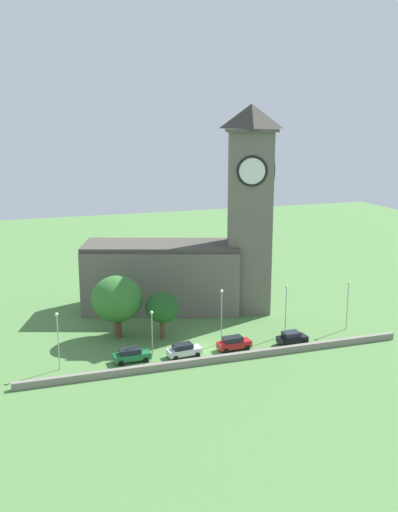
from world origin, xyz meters
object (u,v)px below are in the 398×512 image
(tree_riverside_west, at_px, (117,299))
(tree_riverside_east, at_px, (162,308))
(car_white, at_px, (184,350))
(streetlamp_west_mid, at_px, (152,325))
(streetlamp_west_end, at_px, (58,332))
(car_green, at_px, (132,355))
(streetlamp_east_mid, at_px, (286,302))
(streetlamp_central, at_px, (222,308))
(car_red, at_px, (234,343))
(church, at_px, (193,252))
(streetlamp_east_end, at_px, (348,298))
(car_black, at_px, (292,338))

(tree_riverside_west, relative_size, tree_riverside_east, 1.34)
(car_white, xyz_separation_m, streetlamp_west_mid, (-3.86, 1.63, 3.33))
(streetlamp_west_end, height_order, tree_riverside_west, tree_riverside_west)
(car_green, height_order, streetlamp_east_mid, streetlamp_east_mid)
(streetlamp_west_end, bearing_deg, streetlamp_central, 4.43)
(car_green, distance_m, streetlamp_east_mid, 23.49)
(streetlamp_central, distance_m, streetlamp_east_mid, 9.84)
(streetlamp_west_end, height_order, tree_riverside_east, streetlamp_west_end)
(streetlamp_west_end, height_order, streetlamp_east_mid, streetlamp_east_mid)
(car_green, bearing_deg, car_white, -4.43)
(car_red, xyz_separation_m, streetlamp_west_mid, (-10.97, 1.53, 3.28))
(car_red, distance_m, streetlamp_west_end, 23.45)
(church, relative_size, tree_riverside_east, 4.84)
(car_red, relative_size, streetlamp_east_end, 0.64)
(car_white, distance_m, tree_riverside_east, 8.16)
(car_black, xyz_separation_m, streetlamp_east_end, (10.46, 2.90, 3.95))
(car_red, distance_m, car_black, 8.40)
(car_white, relative_size, streetlamp_west_mid, 0.75)
(tree_riverside_west, bearing_deg, church, 32.56)
(streetlamp_east_mid, bearing_deg, church, 119.13)
(streetlamp_central, height_order, streetlamp_east_end, streetlamp_central)
(streetlamp_east_end, height_order, tree_riverside_west, tree_riverside_west)
(church, xyz_separation_m, streetlamp_west_mid, (-11.15, -16.96, -5.33))
(car_red, height_order, tree_riverside_west, tree_riverside_west)
(streetlamp_central, relative_size, tree_riverside_west, 0.87)
(car_black, xyz_separation_m, streetlamp_east_mid, (0.65, 3.44, 4.06))
(streetlamp_west_mid, xyz_separation_m, tree_riverside_west, (-3.08, 7.88, 1.56))
(church, relative_size, streetlamp_east_end, 4.43)
(car_green, distance_m, tree_riverside_east, 9.65)
(tree_riverside_west, bearing_deg, car_white, -53.90)
(car_green, relative_size, streetlamp_west_end, 0.64)
(streetlamp_west_end, bearing_deg, streetlamp_west_mid, 2.99)
(tree_riverside_west, distance_m, tree_riverside_east, 6.49)
(car_green, distance_m, car_black, 22.41)
(streetlamp_east_end, bearing_deg, church, 138.66)
(car_red, distance_m, tree_riverside_east, 11.38)
(streetlamp_west_end, distance_m, tree_riverside_east, 16.22)
(streetlamp_west_mid, relative_size, streetlamp_east_end, 0.84)
(church, relative_size, car_black, 7.80)
(car_green, distance_m, streetlamp_east_end, 33.11)
(streetlamp_west_end, bearing_deg, car_red, -2.23)
(car_black, distance_m, streetlamp_west_mid, 19.75)
(church, relative_size, car_green, 6.81)
(streetlamp_west_mid, bearing_deg, church, 56.69)
(car_red, relative_size, tree_riverside_east, 0.70)
(streetlamp_west_end, xyz_separation_m, tree_riverside_east, (14.99, 6.20, -0.35))
(streetlamp_west_mid, distance_m, streetlamp_east_mid, 20.03)
(car_green, distance_m, car_red, 14.02)
(car_black, relative_size, tree_riverside_west, 0.46)
(car_black, relative_size, tree_riverside_east, 0.62)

